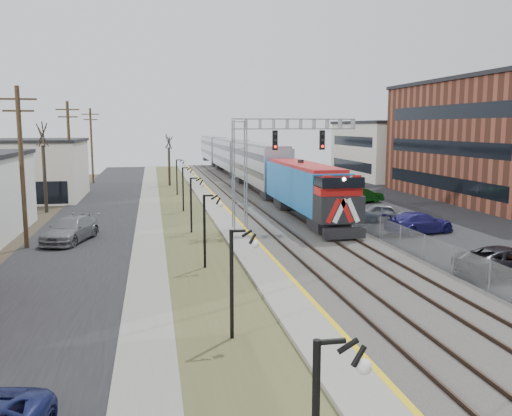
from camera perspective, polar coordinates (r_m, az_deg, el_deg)
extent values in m
cube|color=black|center=(46.17, -16.76, -1.21)|extent=(7.00, 120.00, 0.04)
cube|color=gray|center=(45.91, -11.17, -1.03)|extent=(2.00, 120.00, 0.08)
cube|color=#464D29|center=(45.98, -7.43, -0.94)|extent=(4.00, 120.00, 0.06)
cube|color=gray|center=(46.24, -3.72, -0.72)|extent=(2.00, 120.00, 0.24)
cube|color=#595651|center=(47.11, 2.33, -0.56)|extent=(8.00, 120.00, 0.20)
cube|color=black|center=(51.19, 15.52, -0.23)|extent=(16.00, 120.00, 0.04)
cube|color=gold|center=(46.33, -2.64, -0.54)|extent=(0.24, 120.00, 0.01)
cube|color=#2D2119|center=(46.54, -0.97, -0.45)|extent=(0.08, 120.00, 0.15)
cube|color=#2D2119|center=(46.82, 0.84, -0.40)|extent=(0.08, 120.00, 0.15)
cube|color=#2D2119|center=(47.26, 3.21, -0.33)|extent=(0.08, 120.00, 0.15)
cube|color=#2D2119|center=(47.64, 4.96, -0.27)|extent=(0.08, 120.00, 0.15)
cube|color=#1667B7|center=(43.56, 5.40, 1.82)|extent=(3.00, 17.00, 4.25)
cube|color=black|center=(35.66, 9.26, -2.64)|extent=(2.80, 0.50, 0.70)
cube|color=#92959C|center=(63.17, 0.25, 4.42)|extent=(3.00, 22.00, 5.33)
cube|color=#92959C|center=(85.61, -2.71, 5.49)|extent=(3.00, 22.00, 5.33)
cube|color=#92959C|center=(108.20, -4.43, 6.10)|extent=(3.00, 22.00, 5.33)
cube|color=gray|center=(38.94, -1.75, 3.31)|extent=(1.00, 1.00, 8.00)
cube|color=gray|center=(39.61, 4.01, 8.82)|extent=(9.00, 0.80, 0.80)
cube|color=black|center=(38.83, 2.01, 7.14)|extent=(0.35, 0.25, 1.40)
cube|color=black|center=(39.75, 6.97, 7.12)|extent=(0.35, 0.25, 1.40)
cylinder|color=black|center=(19.29, -2.58, -8.15)|extent=(0.14, 0.14, 4.00)
cylinder|color=black|center=(28.95, -5.44, -2.53)|extent=(0.14, 0.14, 4.00)
cylinder|color=black|center=(38.78, -6.85, 0.26)|extent=(0.14, 0.14, 4.00)
cylinder|color=black|center=(48.68, -7.69, 1.92)|extent=(0.14, 0.14, 4.00)
cylinder|color=black|center=(60.60, -8.33, 3.19)|extent=(0.14, 0.14, 4.00)
cylinder|color=#4C3823|center=(36.25, -23.42, 3.82)|extent=(0.28, 0.28, 10.00)
cylinder|color=#4C3823|center=(55.91, -19.02, 5.46)|extent=(0.28, 0.28, 10.00)
cylinder|color=#4C3823|center=(75.74, -16.91, 6.24)|extent=(0.28, 0.28, 10.00)
cube|color=gray|center=(48.13, 7.21, 0.41)|extent=(0.04, 120.00, 1.60)
cube|color=beige|center=(62.15, -24.24, 3.59)|extent=(14.00, 12.00, 6.00)
cube|color=brown|center=(62.24, 25.37, 6.30)|extent=(16.00, 26.00, 12.00)
cube|color=beige|center=(83.81, 15.16, 5.81)|extent=(16.00, 18.00, 8.00)
cylinder|color=#382D23|center=(51.36, -21.35, 2.85)|extent=(0.30, 0.30, 5.95)
cylinder|color=#382D23|center=(70.51, -9.12, 4.28)|extent=(0.30, 0.30, 4.90)
imported|color=black|center=(30.47, 24.91, -5.16)|extent=(5.59, 3.05, 1.48)
imported|color=navy|center=(40.16, 16.80, -1.55)|extent=(5.63, 3.40, 1.53)
imported|color=gray|center=(44.38, 13.61, -0.55)|extent=(4.54, 3.17, 1.43)
imported|color=#0B3B0E|center=(54.99, 10.96, 1.30)|extent=(4.90, 2.64, 1.53)
imported|color=slate|center=(37.77, -18.96, -2.21)|extent=(3.77, 5.93, 1.60)
imported|color=silver|center=(58.24, 9.50, 1.65)|extent=(5.24, 3.11, 1.37)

